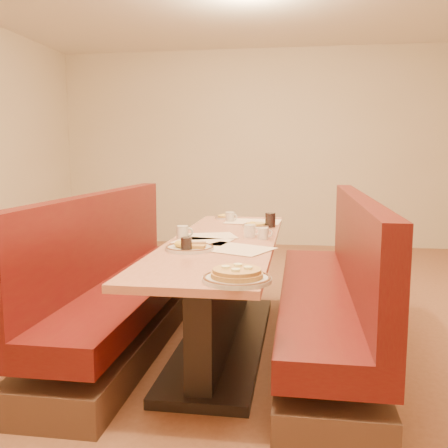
# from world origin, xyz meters

# --- Properties ---
(ground) EXTENTS (8.00, 8.00, 0.00)m
(ground) POSITION_xyz_m (0.00, 0.00, 0.00)
(ground) COLOR #9E6647
(ground) RESTS_ON ground
(room_envelope) EXTENTS (6.04, 8.04, 2.82)m
(room_envelope) POSITION_xyz_m (0.00, 0.00, 1.93)
(room_envelope) COLOR beige
(room_envelope) RESTS_ON ground
(diner_table) EXTENTS (0.70, 2.50, 0.75)m
(diner_table) POSITION_xyz_m (0.00, 0.00, 0.37)
(diner_table) COLOR black
(diner_table) RESTS_ON ground
(booth_left) EXTENTS (0.55, 2.50, 1.05)m
(booth_left) POSITION_xyz_m (-0.73, 0.00, 0.36)
(booth_left) COLOR #4C3326
(booth_left) RESTS_ON ground
(booth_right) EXTENTS (0.55, 2.50, 1.05)m
(booth_right) POSITION_xyz_m (0.73, 0.00, 0.36)
(booth_right) COLOR #4C3326
(booth_right) RESTS_ON ground
(placemat_near_left) EXTENTS (0.40, 0.33, 0.00)m
(placemat_near_left) POSITION_xyz_m (-0.12, -0.11, 0.75)
(placemat_near_left) COLOR beige
(placemat_near_left) RESTS_ON diner_table
(placemat_near_right) EXTENTS (0.52, 0.47, 0.00)m
(placemat_near_right) POSITION_xyz_m (0.12, -0.33, 0.75)
(placemat_near_right) COLOR beige
(placemat_near_right) RESTS_ON diner_table
(placemat_far_left) EXTENTS (0.45, 0.39, 0.00)m
(placemat_far_left) POSITION_xyz_m (-0.12, 0.10, 0.75)
(placemat_far_left) COLOR beige
(placemat_far_left) RESTS_ON diner_table
(placemat_far_right) EXTENTS (0.47, 0.37, 0.00)m
(placemat_far_right) POSITION_xyz_m (0.12, 0.90, 0.75)
(placemat_far_right) COLOR beige
(placemat_far_right) RESTS_ON diner_table
(pancake_plate) EXTENTS (0.32, 0.32, 0.07)m
(pancake_plate) POSITION_xyz_m (0.23, -1.10, 0.77)
(pancake_plate) COLOR beige
(pancake_plate) RESTS_ON diner_table
(eggs_plate) EXTENTS (0.29, 0.29, 0.06)m
(eggs_plate) POSITION_xyz_m (-0.15, -0.40, 0.77)
(eggs_plate) COLOR beige
(eggs_plate) RESTS_ON diner_table
(extra_plate_mid) EXTENTS (0.21, 0.21, 0.04)m
(extra_plate_mid) POSITION_xyz_m (0.16, 0.61, 0.76)
(extra_plate_mid) COLOR beige
(extra_plate_mid) RESTS_ON diner_table
(extra_plate_far) EXTENTS (0.19, 0.19, 0.04)m
(extra_plate_far) POSITION_xyz_m (-0.15, 1.10, 0.76)
(extra_plate_far) COLOR beige
(extra_plate_far) RESTS_ON diner_table
(coffee_mug_a) EXTENTS (0.10, 0.07, 0.08)m
(coffee_mug_a) POSITION_xyz_m (0.27, 0.05, 0.79)
(coffee_mug_a) COLOR beige
(coffee_mug_a) RESTS_ON diner_table
(coffee_mug_b) EXTENTS (0.11, 0.08, 0.09)m
(coffee_mug_b) POSITION_xyz_m (-0.28, -0.00, 0.79)
(coffee_mug_b) COLOR beige
(coffee_mug_b) RESTS_ON diner_table
(coffee_mug_c) EXTENTS (0.11, 0.08, 0.09)m
(coffee_mug_c) POSITION_xyz_m (0.17, 0.12, 0.79)
(coffee_mug_c) COLOR beige
(coffee_mug_c) RESTS_ON diner_table
(coffee_mug_d) EXTENTS (0.11, 0.08, 0.08)m
(coffee_mug_d) POSITION_xyz_m (-0.08, 0.89, 0.79)
(coffee_mug_d) COLOR beige
(coffee_mug_d) RESTS_ON diner_table
(soda_tumbler_near) EXTENTS (0.07, 0.07, 0.09)m
(soda_tumbler_near) POSITION_xyz_m (-0.14, -0.48, 0.79)
(soda_tumbler_near) COLOR black
(soda_tumbler_near) RESTS_ON diner_table
(soda_tumbler_mid) EXTENTS (0.08, 0.08, 0.11)m
(soda_tumbler_mid) POSITION_xyz_m (0.28, 0.63, 0.81)
(soda_tumbler_mid) COLOR black
(soda_tumbler_mid) RESTS_ON diner_table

